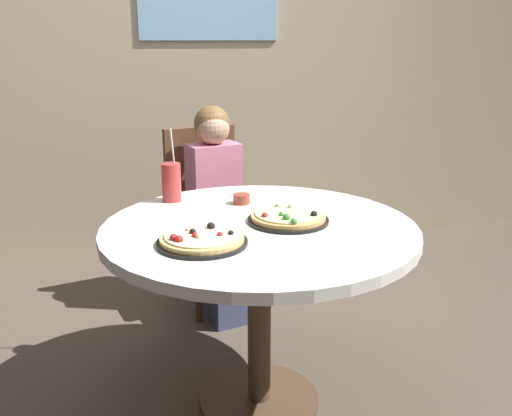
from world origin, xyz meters
name	(u,v)px	position (x,y,z in m)	size (l,w,h in m)	color
ground_plane	(259,401)	(0.00, 0.00, 0.00)	(8.00, 8.00, 0.00)	#4C4238
wall_with_window	(185,30)	(0.00, 1.81, 1.45)	(5.20, 0.14, 2.90)	tan
dining_table	(259,251)	(0.00, 0.00, 0.65)	(1.16, 1.16, 0.75)	silver
chair_wooden	(207,206)	(-0.02, 1.02, 0.53)	(0.48, 0.48, 0.95)	brown
diner_child	(220,224)	(0.02, 0.84, 0.48)	(0.33, 0.43, 1.08)	#3F4766
pizza_veggie	(288,218)	(0.11, 0.01, 0.77)	(0.30, 0.30, 0.05)	black
pizza_cheese	(202,239)	(-0.24, -0.15, 0.77)	(0.30, 0.30, 0.05)	black
soda_cup	(171,182)	(-0.27, 0.40, 0.83)	(0.08, 0.08, 0.31)	#B73333
sauce_bowl	(243,199)	(0.00, 0.29, 0.77)	(0.07, 0.07, 0.04)	brown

